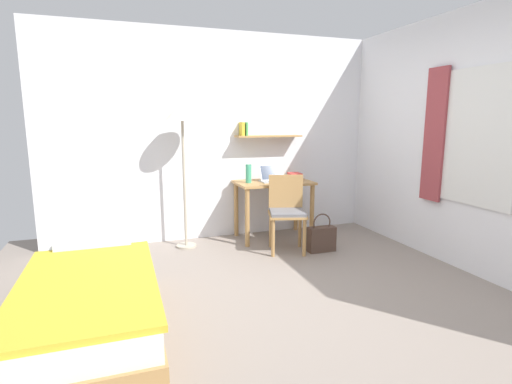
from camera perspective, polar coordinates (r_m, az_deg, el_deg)
name	(u,v)px	position (r m, az deg, el deg)	size (l,w,h in m)	color
ground_plane	(283,299)	(3.50, 3.90, -15.23)	(5.28, 5.28, 0.00)	gray
wall_back	(222,137)	(5.08, -4.89, 7.98)	(4.40, 0.27, 2.60)	white
wall_right	(477,142)	(4.38, 29.41, 6.34)	(0.10, 4.40, 2.60)	white
bed	(91,307)	(3.05, -22.84, -15.08)	(0.87, 1.83, 0.54)	#B2844C
desk	(274,193)	(5.03, 2.56, -0.09)	(0.96, 0.57, 0.74)	#B2844C
desk_chair	(287,209)	(4.58, 4.48, -2.53)	(0.52, 0.52, 0.88)	#B2844C
standing_lamp	(182,119)	(4.64, -10.67, 10.36)	(0.40, 0.40, 1.73)	#B2A893
laptop	(272,177)	(5.01, 2.39, 2.18)	(0.32, 0.24, 0.21)	#B7BABF
water_bottle	(248,174)	(4.88, -1.10, 2.69)	(0.07, 0.07, 0.23)	#42A87F
book_stack	(295,176)	(5.17, 5.69, 2.29)	(0.19, 0.23, 0.09)	gold
handbag	(321,238)	(4.66, 9.47, -6.63)	(0.32, 0.13, 0.45)	#4C382D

